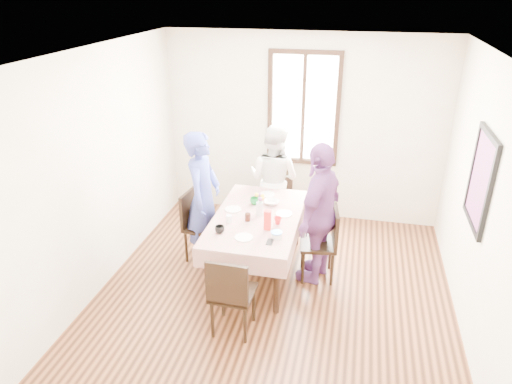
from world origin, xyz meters
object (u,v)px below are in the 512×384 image
dining_table (257,244)px  person_right (318,213)px  chair_left (203,226)px  chair_right (318,244)px  chair_near (233,292)px  person_far (274,180)px  person_left (203,198)px  chair_far (274,201)px

dining_table → person_right: bearing=4.0°
chair_left → chair_right: size_ratio=1.00×
chair_right → chair_near: 1.35m
chair_right → person_far: size_ratio=0.58×
dining_table → person_left: size_ratio=0.93×
person_far → chair_near: bearing=108.2°
dining_table → person_left: person_left is taller
chair_far → person_far: 0.33m
person_right → chair_near: bearing=-15.2°
chair_right → chair_near: (-0.73, -1.14, 0.00)m
chair_far → person_far: bearing=98.6°
dining_table → person_left: bearing=168.2°
chair_near → person_far: (0.00, 2.16, 0.33)m
chair_near → chair_right: bearing=58.9°
person_left → person_far: (0.71, 0.92, -0.07)m
chair_right → person_right: 0.40m
person_right → dining_table: bearing=-69.2°
person_left → person_far: size_ratio=1.10×
chair_far → chair_left: bearing=60.7°
person_far → person_right: size_ratio=0.91×
chair_left → person_left: 0.40m
person_right → chair_left: bearing=-77.1°
chair_right → person_left: (-1.45, 0.10, 0.40)m
dining_table → person_left: (-0.71, 0.15, 0.48)m
chair_right → chair_far: (-0.73, 1.04, 0.00)m
dining_table → chair_left: chair_left is taller
person_far → person_right: 1.25m
chair_right → person_far: person_far is taller
chair_left → chair_far: 1.19m
chair_right → chair_far: bearing=26.8°
chair_near → person_right: (0.71, 1.14, 0.40)m
person_far → person_left: bearing=70.4°
chair_left → person_far: bearing=148.8°
chair_right → person_far: 1.30m
chair_right → dining_table: bearing=85.6°
chair_left → person_far: (0.73, 0.92, 0.33)m
chair_left → chair_right: bearing=93.4°
dining_table → person_right: person_right is taller
chair_left → person_far: person_far is taller
chair_left → chair_right: 1.47m
chair_far → person_right: 1.32m
dining_table → person_far: bearing=90.0°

